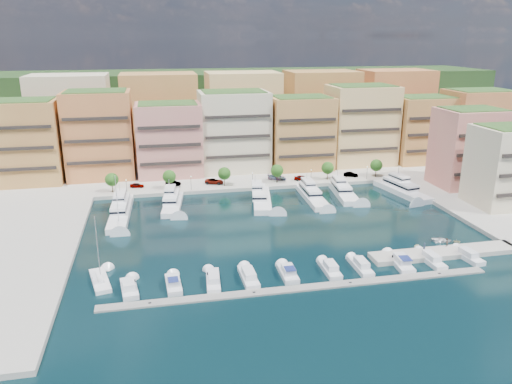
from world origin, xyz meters
The scene contains 60 objects.
ground centered at (0.00, 0.00, 0.00)m, with size 400.00×400.00×0.00m, color black.
north_quay centered at (0.00, 62.00, 0.00)m, with size 220.00×64.00×2.00m, color #9E998E.
hillside centered at (0.00, 110.00, 0.00)m, with size 240.00×40.00×58.00m, color #1A3214.
south_pontoon centered at (-3.00, -30.00, 0.00)m, with size 72.00×2.20×0.35m, color gray.
finger_pier centered at (30.00, -22.00, 0.00)m, with size 32.00×5.00×2.00m, color #9E998E.
apartment_0 centered at (-66.00, 49.99, 13.31)m, with size 22.00×16.50×24.80m.
apartment_1 centered at (-44.00, 51.99, 14.31)m, with size 20.00×16.50×26.80m.
apartment_2 centered at (-23.00, 49.99, 12.31)m, with size 20.00×15.50×22.80m.
apartment_3 centered at (-2.00, 51.99, 13.81)m, with size 22.00×16.50×25.80m.
apartment_4 centered at (20.00, 49.99, 12.81)m, with size 20.00×15.50×23.80m.
apartment_5 centered at (42.00, 51.99, 14.31)m, with size 22.00×16.50×26.80m.
apartment_6 centered at (64.00, 49.99, 12.31)m, with size 20.00×15.50×22.80m.
apartment_7 centered at (84.00, 47.99, 13.31)m, with size 22.00×16.50×24.80m.
apartment_east_a centered at (62.00, 19.99, 12.31)m, with size 18.00×14.50×22.80m.
apartment_east_b centered at (62.00, 1.99, 11.31)m, with size 18.00×14.50×20.80m.
backblock_0 centered at (-55.00, 74.00, 16.00)m, with size 26.00×18.00×30.00m, color beige.
backblock_1 centered at (-25.00, 74.00, 16.00)m, with size 26.00×18.00×30.00m, color tan.
backblock_2 centered at (5.00, 74.00, 16.00)m, with size 26.00×18.00×30.00m, color #E3B478.
backblock_3 centered at (35.00, 74.00, 16.00)m, with size 26.00×18.00×30.00m, color #BF8E46.
backblock_4 centered at (65.00, 74.00, 16.00)m, with size 26.00×18.00×30.00m, color #CB7C43.
tree_0 centered at (-40.00, 33.50, 4.74)m, with size 3.80×3.80×5.65m.
tree_1 centered at (-24.00, 33.50, 4.74)m, with size 3.80×3.80×5.65m.
tree_2 centered at (-8.00, 33.50, 4.74)m, with size 3.80×3.80×5.65m.
tree_3 centered at (8.00, 33.50, 4.74)m, with size 3.80×3.80×5.65m.
tree_4 centered at (24.00, 33.50, 4.74)m, with size 3.80×3.80×5.65m.
tree_5 centered at (40.00, 33.50, 4.74)m, with size 3.80×3.80×5.65m.
lamppost_0 centered at (-36.00, 31.20, 3.83)m, with size 0.30×0.30×4.20m.
lamppost_1 centered at (-18.00, 31.20, 3.83)m, with size 0.30×0.30×4.20m.
lamppost_2 centered at (0.00, 31.20, 3.83)m, with size 0.30×0.30×4.20m.
lamppost_3 centered at (18.00, 31.20, 3.83)m, with size 0.30×0.30×4.20m.
lamppost_4 centered at (36.00, 31.20, 3.83)m, with size 0.30×0.30×4.20m.
yacht_0 centered at (-36.99, 17.05, 1.21)m, with size 5.64×26.27×7.30m.
yacht_1 centered at (-23.82, 20.58, 1.09)m, with size 6.79×18.71×7.30m.
yacht_3 centered at (0.11, 19.56, 1.21)m, with size 8.24×21.10×7.30m.
yacht_4 centered at (14.39, 19.28, 1.09)m, with size 5.31×21.27×7.30m.
yacht_5 centered at (24.20, 20.57, 1.21)m, with size 6.94×18.85×7.30m.
yacht_6 centered at (41.36, 19.27, 1.21)m, with size 8.80×21.80×7.30m.
cruiser_0 centered at (-33.56, -24.58, 0.55)m, with size 3.60×7.80×2.55m.
cruiser_1 centered at (-25.76, -24.60, 0.57)m, with size 2.90×7.53×2.66m.
cruiser_2 centered at (-18.55, -24.60, 0.55)m, with size 3.16×9.07×2.55m.
cruiser_3 centered at (-11.92, -24.60, 0.55)m, with size 2.80×8.78×2.55m.
cruiser_4 centered at (-4.35, -24.60, 0.57)m, with size 2.85×7.51×2.66m.
cruiser_5 centered at (4.04, -24.58, 0.55)m, with size 2.63×7.82×2.55m.
cruiser_6 centered at (10.34, -24.59, 0.55)m, with size 2.51×8.32×2.55m.
cruiser_7 centered at (18.74, -24.62, 0.57)m, with size 3.70×9.11×2.66m.
cruiser_8 centered at (25.24, -24.60, 0.55)m, with size 2.71×8.81×2.55m.
cruiser_9 centered at (33.48, -24.59, 0.55)m, with size 3.38×8.35×2.55m.
sailboat_2 centered at (-36.99, 7.33, 0.32)m, with size 3.12×8.35×13.20m.
sailboat_0 centered at (-38.94, -20.20, 0.31)m, with size 4.86×10.05×13.20m.
tender_3 centered at (36.05, -17.02, 0.44)m, with size 1.44×1.67×0.88m, color #C2BF95.
tender_1 centered at (26.27, -17.29, 0.43)m, with size 1.41×1.63×0.86m, color beige.
tender_2 centered at (33.16, -15.69, 0.44)m, with size 3.02×4.23×0.88m, color silver.
car_0 centered at (-33.35, 36.90, 1.68)m, with size 1.62×4.01×1.37m, color gray.
car_1 centered at (-22.88, 37.04, 1.73)m, with size 1.55×4.45×1.47m, color gray.
car_2 centered at (-10.70, 36.21, 1.77)m, with size 2.56×5.55×1.54m, color gray.
car_3 centered at (8.77, 36.64, 1.82)m, with size 2.28×5.62×1.63m, color gray.
car_4 centered at (16.07, 34.01, 1.83)m, with size 1.96×4.87×1.66m, color gray.
car_5 centered at (32.38, 35.16, 1.74)m, with size 1.58×4.52×1.49m, color gray.
person_0 centered at (25.86, -20.96, 1.81)m, with size 0.59×0.39×1.62m, color #283850.
person_1 centered at (31.50, -20.00, 1.89)m, with size 0.86×0.67×1.78m, color #47382B.
Camera 1 is at (-27.58, -106.90, 43.51)m, focal length 35.00 mm.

